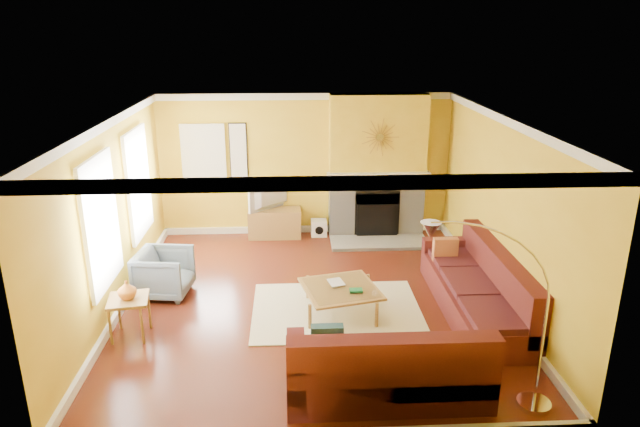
{
  "coord_description": "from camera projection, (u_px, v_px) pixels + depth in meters",
  "views": [
    {
      "loc": [
        -0.27,
        -7.58,
        3.93
      ],
      "look_at": [
        0.15,
        0.4,
        1.24
      ],
      "focal_mm": 32.0,
      "sensor_mm": 36.0,
      "label": 1
    }
  ],
  "objects": [
    {
      "name": "media_console",
      "position": [
        275.0,
        223.0,
        10.93
      ],
      "size": [
        1.0,
        0.45,
        0.55
      ],
      "primitive_type": "cube",
      "color": "olive",
      "rests_on": "floor"
    },
    {
      "name": "subwoofer",
      "position": [
        319.0,
        228.0,
        11.04
      ],
      "size": [
        0.3,
        0.3,
        0.3
      ],
      "primitive_type": "cube",
      "color": "white",
      "rests_on": "floor"
    },
    {
      "name": "armchair",
      "position": [
        164.0,
        273.0,
        8.55
      ],
      "size": [
        0.86,
        0.85,
        0.71
      ],
      "primitive_type": "imported",
      "rotation": [
        0.0,
        0.0,
        1.45
      ],
      "color": "slate",
      "rests_on": "floor"
    },
    {
      "name": "window_back",
      "position": [
        204.0,
        156.0,
        10.66
      ],
      "size": [
        0.82,
        0.06,
        1.22
      ],
      "primitive_type": "cube",
      "color": "white",
      "rests_on": "wall_back"
    },
    {
      "name": "book",
      "position": [
        330.0,
        283.0,
        8.09
      ],
      "size": [
        0.26,
        0.31,
        0.03
      ],
      "primitive_type": "imported",
      "rotation": [
        0.0,
        0.0,
        0.26
      ],
      "color": "white",
      "rests_on": "coffee_table"
    },
    {
      "name": "sectional_sofa",
      "position": [
        404.0,
        299.0,
        7.55
      ],
      "size": [
        3.1,
        3.7,
        0.9
      ],
      "primitive_type": null,
      "color": "#571C1C",
      "rests_on": "floor"
    },
    {
      "name": "coffee_table",
      "position": [
        340.0,
        300.0,
        8.07
      ],
      "size": [
        1.2,
        1.2,
        0.4
      ],
      "primitive_type": null,
      "rotation": [
        0.0,
        0.0,
        0.23
      ],
      "color": "white",
      "rests_on": "floor"
    },
    {
      "name": "arc_lamp",
      "position": [
        490.0,
        320.0,
        5.77
      ],
      "size": [
        1.35,
        0.36,
        2.12
      ],
      "primitive_type": null,
      "color": "silver",
      "rests_on": "floor"
    },
    {
      "name": "side_table",
      "position": [
        130.0,
        317.0,
        7.43
      ],
      "size": [
        0.57,
        0.57,
        0.55
      ],
      "primitive_type": null,
      "rotation": [
        0.0,
        0.0,
        0.15
      ],
      "color": "olive",
      "rests_on": "floor"
    },
    {
      "name": "baseboard",
      "position": [
        311.0,
        298.0,
        8.42
      ],
      "size": [
        5.5,
        6.0,
        0.12
      ],
      "primitive_type": null,
      "color": "white",
      "rests_on": "floor"
    },
    {
      "name": "ceiling",
      "position": [
        310.0,
        119.0,
        7.58
      ],
      "size": [
        5.5,
        6.0,
        0.02
      ],
      "primitive_type": "cube",
      "color": "white",
      "rests_on": "ground"
    },
    {
      "name": "wall_left",
      "position": [
        112.0,
        219.0,
        7.88
      ],
      "size": [
        0.02,
        6.0,
        2.7
      ],
      "primitive_type": "cube",
      "color": "gold",
      "rests_on": "ground"
    },
    {
      "name": "sunburst",
      "position": [
        380.0,
        137.0,
        10.32
      ],
      "size": [
        0.7,
        0.04,
        0.7
      ],
      "primitive_type": null,
      "color": "olive",
      "rests_on": "fireplace"
    },
    {
      "name": "floor",
      "position": [
        311.0,
        302.0,
        8.44
      ],
      "size": [
        5.5,
        6.0,
        0.02
      ],
      "primitive_type": "cube",
      "color": "maroon",
      "rests_on": "ground"
    },
    {
      "name": "mantel",
      "position": [
        379.0,
        175.0,
        10.53
      ],
      "size": [
        1.92,
        0.22,
        0.08
      ],
      "primitive_type": "cube",
      "color": "white",
      "rests_on": "fireplace"
    },
    {
      "name": "wall_back",
      "position": [
        305.0,
        165.0,
        10.86
      ],
      "size": [
        5.5,
        0.02,
        2.7
      ],
      "primitive_type": "cube",
      "color": "gold",
      "rests_on": "ground"
    },
    {
      "name": "rug",
      "position": [
        337.0,
        310.0,
        8.17
      ],
      "size": [
        2.4,
        1.8,
        0.02
      ],
      "primitive_type": "cube",
      "color": "beige",
      "rests_on": "floor"
    },
    {
      "name": "wall_front",
      "position": [
        323.0,
        322.0,
        5.16
      ],
      "size": [
        5.5,
        0.02,
        2.7
      ],
      "primitive_type": "cube",
      "color": "gold",
      "rests_on": "ground"
    },
    {
      "name": "vase",
      "position": [
        127.0,
        290.0,
        7.3
      ],
      "size": [
        0.29,
        0.29,
        0.25
      ],
      "primitive_type": "imported",
      "rotation": [
        0.0,
        0.0,
        0.24
      ],
      "color": "#C96D22",
      "rests_on": "side_table"
    },
    {
      "name": "fireplace",
      "position": [
        377.0,
        166.0,
        10.73
      ],
      "size": [
        1.8,
        0.4,
        2.7
      ],
      "primitive_type": null,
      "color": "#9E9A95",
      "rests_on": "floor"
    },
    {
      "name": "crown_molding",
      "position": [
        310.0,
        124.0,
        7.6
      ],
      "size": [
        5.5,
        6.0,
        0.12
      ],
      "primitive_type": null,
      "color": "white",
      "rests_on": "ceiling"
    },
    {
      "name": "wall_right",
      "position": [
        504.0,
        212.0,
        8.15
      ],
      "size": [
        0.02,
        6.0,
        2.7
      ],
      "primitive_type": "cube",
      "color": "gold",
      "rests_on": "ground"
    },
    {
      "name": "window_left_near",
      "position": [
        137.0,
        183.0,
        9.06
      ],
      "size": [
        0.06,
        1.22,
        1.72
      ],
      "primitive_type": "cube",
      "color": "white",
      "rests_on": "wall_left"
    },
    {
      "name": "hearth",
      "position": [
        379.0,
        242.0,
        10.63
      ],
      "size": [
        1.8,
        0.7,
        0.06
      ],
      "primitive_type": "cube",
      "color": "#9E9A95",
      "rests_on": "floor"
    },
    {
      "name": "window_left_far",
      "position": [
        100.0,
        223.0,
        7.26
      ],
      "size": [
        0.06,
        1.22,
        1.72
      ],
      "primitive_type": "cube",
      "color": "white",
      "rests_on": "wall_left"
    },
    {
      "name": "tv",
      "position": [
        274.0,
        194.0,
        10.75
      ],
      "size": [
        0.86,
        0.77,
        0.59
      ],
      "primitive_type": "imported",
      "rotation": [
        0.0,
        0.0,
        3.85
      ],
      "color": "black",
      "rests_on": "media_console"
    },
    {
      "name": "wall_art",
      "position": [
        239.0,
        153.0,
        10.68
      ],
      "size": [
        0.34,
        0.04,
        1.14
      ],
      "primitive_type": "cube",
      "color": "white",
      "rests_on": "wall_back"
    }
  ]
}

